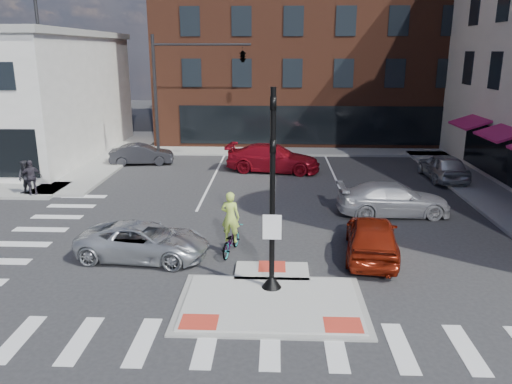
{
  "coord_description": "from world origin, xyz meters",
  "views": [
    {
      "loc": [
        0.09,
        -13.4,
        7.05
      ],
      "look_at": [
        -0.63,
        4.35,
        2.0
      ],
      "focal_mm": 35.0,
      "sensor_mm": 36.0,
      "label": 1
    }
  ],
  "objects_px": {
    "white_pickup": "(393,199)",
    "pedestrian_b": "(31,177)",
    "cyclist": "(231,233)",
    "silver_suv": "(144,241)",
    "bg_car_dark": "(142,154)",
    "bg_car_silver": "(443,167)",
    "bg_car_red": "(273,158)",
    "pedestrian_a": "(26,177)",
    "red_sedan": "(372,236)"
  },
  "relations": [
    {
      "from": "silver_suv",
      "to": "cyclist",
      "type": "height_order",
      "value": "cyclist"
    },
    {
      "from": "silver_suv",
      "to": "bg_car_dark",
      "type": "height_order",
      "value": "bg_car_dark"
    },
    {
      "from": "pedestrian_b",
      "to": "bg_car_dark",
      "type": "bearing_deg",
      "value": 34.44
    },
    {
      "from": "cyclist",
      "to": "silver_suv",
      "type": "bearing_deg",
      "value": 22.54
    },
    {
      "from": "white_pickup",
      "to": "silver_suv",
      "type": "bearing_deg",
      "value": 114.81
    },
    {
      "from": "silver_suv",
      "to": "bg_car_dark",
      "type": "xyz_separation_m",
      "value": [
        -4.0,
        14.91,
        0.02
      ]
    },
    {
      "from": "silver_suv",
      "to": "bg_car_silver",
      "type": "bearing_deg",
      "value": -44.49
    },
    {
      "from": "pedestrian_a",
      "to": "bg_car_red",
      "type": "bearing_deg",
      "value": 38.42
    },
    {
      "from": "silver_suv",
      "to": "pedestrian_b",
      "type": "xyz_separation_m",
      "value": [
        -7.5,
        7.3,
        0.38
      ]
    },
    {
      "from": "white_pickup",
      "to": "bg_car_dark",
      "type": "xyz_separation_m",
      "value": [
        -13.8,
        9.68,
        -0.06
      ]
    },
    {
      "from": "silver_suv",
      "to": "bg_car_red",
      "type": "xyz_separation_m",
      "value": [
        4.42,
        13.3,
        0.18
      ]
    },
    {
      "from": "bg_car_dark",
      "to": "bg_car_silver",
      "type": "relative_size",
      "value": 0.89
    },
    {
      "from": "white_pickup",
      "to": "bg_car_red",
      "type": "bearing_deg",
      "value": 30.41
    },
    {
      "from": "bg_car_dark",
      "to": "cyclist",
      "type": "height_order",
      "value": "cyclist"
    },
    {
      "from": "bg_car_red",
      "to": "cyclist",
      "type": "height_order",
      "value": "cyclist"
    },
    {
      "from": "bg_car_red",
      "to": "white_pickup",
      "type": "bearing_deg",
      "value": -136.86
    },
    {
      "from": "cyclist",
      "to": "pedestrian_b",
      "type": "bearing_deg",
      "value": -20.93
    },
    {
      "from": "silver_suv",
      "to": "pedestrian_a",
      "type": "height_order",
      "value": "pedestrian_a"
    },
    {
      "from": "bg_car_silver",
      "to": "cyclist",
      "type": "relative_size",
      "value": 1.93
    },
    {
      "from": "red_sedan",
      "to": "pedestrian_a",
      "type": "xyz_separation_m",
      "value": [
        -15.76,
        6.81,
        0.25
      ]
    },
    {
      "from": "silver_suv",
      "to": "cyclist",
      "type": "bearing_deg",
      "value": -73.41
    },
    {
      "from": "bg_car_dark",
      "to": "bg_car_silver",
      "type": "distance_m",
      "value": 18.29
    },
    {
      "from": "bg_car_silver",
      "to": "cyclist",
      "type": "xyz_separation_m",
      "value": [
        -11.0,
        -11.07,
        0.02
      ]
    },
    {
      "from": "red_sedan",
      "to": "pedestrian_b",
      "type": "xyz_separation_m",
      "value": [
        -15.5,
        6.81,
        0.26
      ]
    },
    {
      "from": "bg_car_silver",
      "to": "cyclist",
      "type": "bearing_deg",
      "value": 43.3
    },
    {
      "from": "red_sedan",
      "to": "white_pickup",
      "type": "relative_size",
      "value": 0.9
    },
    {
      "from": "pedestrian_a",
      "to": "pedestrian_b",
      "type": "xyz_separation_m",
      "value": [
        0.26,
        0.0,
        0.01
      ]
    },
    {
      "from": "pedestrian_a",
      "to": "pedestrian_b",
      "type": "distance_m",
      "value": 0.26
    },
    {
      "from": "red_sedan",
      "to": "white_pickup",
      "type": "height_order",
      "value": "red_sedan"
    },
    {
      "from": "bg_car_silver",
      "to": "bg_car_red",
      "type": "height_order",
      "value": "bg_car_red"
    },
    {
      "from": "silver_suv",
      "to": "bg_car_red",
      "type": "distance_m",
      "value": 14.02
    },
    {
      "from": "white_pickup",
      "to": "pedestrian_a",
      "type": "height_order",
      "value": "pedestrian_a"
    },
    {
      "from": "bg_car_dark",
      "to": "white_pickup",
      "type": "bearing_deg",
      "value": -133.81
    },
    {
      "from": "silver_suv",
      "to": "white_pickup",
      "type": "relative_size",
      "value": 0.93
    },
    {
      "from": "bg_car_dark",
      "to": "pedestrian_a",
      "type": "height_order",
      "value": "pedestrian_a"
    },
    {
      "from": "white_pickup",
      "to": "bg_car_red",
      "type": "xyz_separation_m",
      "value": [
        -5.38,
        8.07,
        0.1
      ]
    },
    {
      "from": "red_sedan",
      "to": "bg_car_dark",
      "type": "distance_m",
      "value": 18.76
    },
    {
      "from": "bg_car_red",
      "to": "cyclist",
      "type": "relative_size",
      "value": 2.43
    },
    {
      "from": "white_pickup",
      "to": "pedestrian_a",
      "type": "bearing_deg",
      "value": 80.0
    },
    {
      "from": "white_pickup",
      "to": "bg_car_silver",
      "type": "distance_m",
      "value": 7.66
    },
    {
      "from": "bg_car_red",
      "to": "pedestrian_a",
      "type": "bearing_deg",
      "value": 125.67
    },
    {
      "from": "white_pickup",
      "to": "pedestrian_b",
      "type": "relative_size",
      "value": 2.84
    },
    {
      "from": "pedestrian_a",
      "to": "pedestrian_b",
      "type": "bearing_deg",
      "value": 12.19
    },
    {
      "from": "white_pickup",
      "to": "cyclist",
      "type": "xyz_separation_m",
      "value": [
        -6.8,
        -4.66,
        0.06
      ]
    },
    {
      "from": "pedestrian_b",
      "to": "cyclist",
      "type": "bearing_deg",
      "value": -63.5
    },
    {
      "from": "white_pickup",
      "to": "bg_car_silver",
      "type": "xyz_separation_m",
      "value": [
        4.2,
        6.41,
        0.04
      ]
    },
    {
      "from": "silver_suv",
      "to": "bg_car_dark",
      "type": "relative_size",
      "value": 1.15
    },
    {
      "from": "cyclist",
      "to": "pedestrian_a",
      "type": "xyz_separation_m",
      "value": [
        -10.76,
        6.73,
        0.23
      ]
    },
    {
      "from": "bg_car_red",
      "to": "cyclist",
      "type": "bearing_deg",
      "value": -176.94
    },
    {
      "from": "pedestrian_a",
      "to": "red_sedan",
      "type": "bearing_deg",
      "value": -11.19
    }
  ]
}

